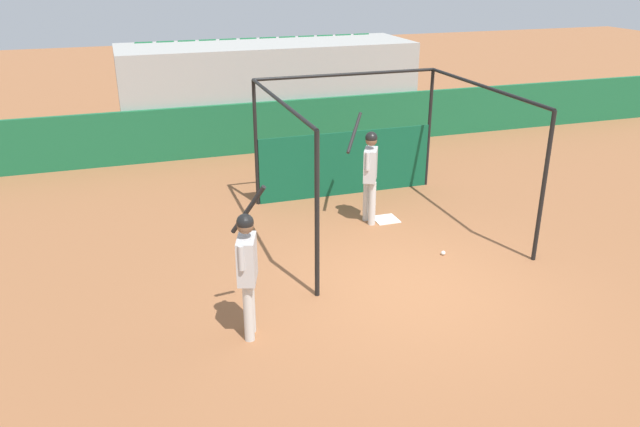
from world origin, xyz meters
The scene contains 8 objects.
ground_plane centered at (0.00, 0.00, 0.00)m, with size 60.00×60.00×0.00m, color #935B38.
outfield_wall centered at (0.00, 7.55, 0.64)m, with size 24.00×0.12×1.27m.
bleacher_section centered at (0.00, 8.81, 1.27)m, with size 7.60×2.40×2.55m.
batting_cage centered at (0.45, 3.42, 1.12)m, with size 3.79×3.90×2.51m.
home_plate centered at (0.70, 2.51, 0.01)m, with size 0.44×0.44×0.02m.
player_batter centered at (0.34, 2.53, 1.05)m, with size 0.64×0.96×1.93m.
player_waiting centered at (-2.56, -0.48, 1.03)m, with size 0.50×0.79×1.99m.
baseball centered at (0.99, 0.84, 0.04)m, with size 0.07×0.07×0.07m.
Camera 1 is at (-3.86, -7.36, 4.59)m, focal length 35.00 mm.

